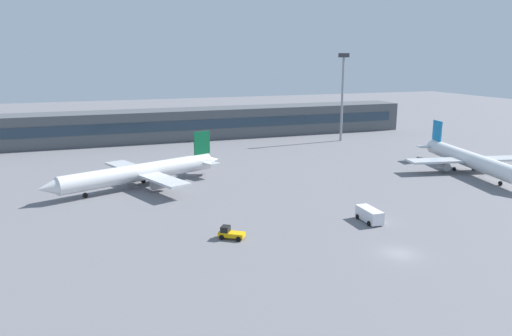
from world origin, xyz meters
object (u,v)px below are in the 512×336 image
Objects in this scene: airplane_mid at (139,173)px; floodlight_tower_west at (343,91)px; airplane_near at (470,160)px; baggage_tug_yellow at (230,233)px; service_van_white at (369,215)px.

floodlight_tower_west is (62.75, 33.77, 11.88)m from airplane_mid.
baggage_tug_yellow is (-60.03, -20.04, -2.07)m from airplane_near.
airplane_near reaches higher than airplane_mid.
airplane_mid is at bearing 170.12° from airplane_near.
airplane_mid is 1.43× the size of floodlight_tower_west.
airplane_near is 63.32m from baggage_tug_yellow.
floodlight_tower_west is (32.18, 66.16, 13.63)m from service_van_white.
airplane_mid is 33.16m from baggage_tug_yellow.
airplane_near is 7.21× the size of service_van_white.
airplane_mid is at bearing 133.35° from service_van_white.
baggage_tug_yellow is at bearing -129.52° from floodlight_tower_west.
airplane_mid reaches higher than baggage_tug_yellow.
baggage_tug_yellow is at bearing 178.94° from service_van_white.
baggage_tug_yellow is (8.51, -31.98, -2.06)m from airplane_mid.
floodlight_tower_west reaches higher than airplane_mid.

